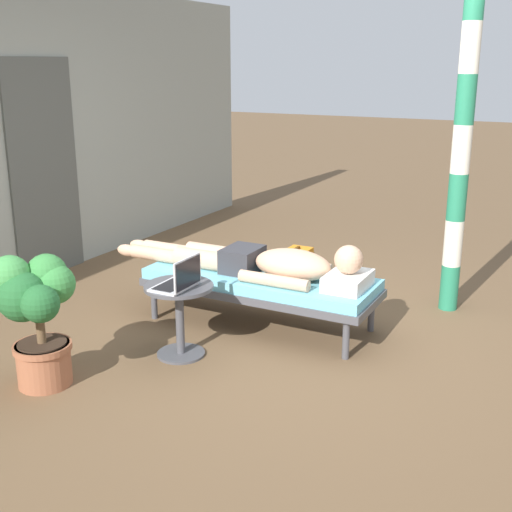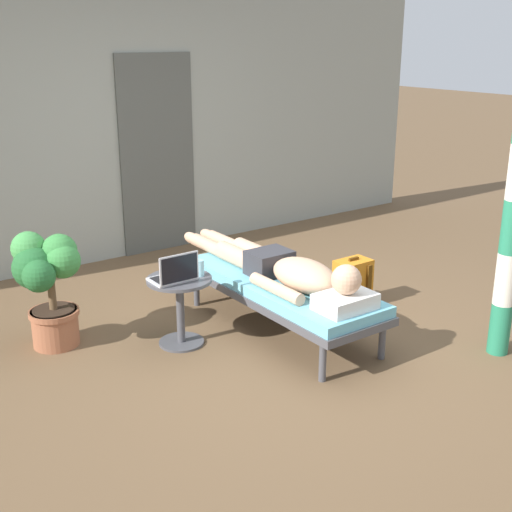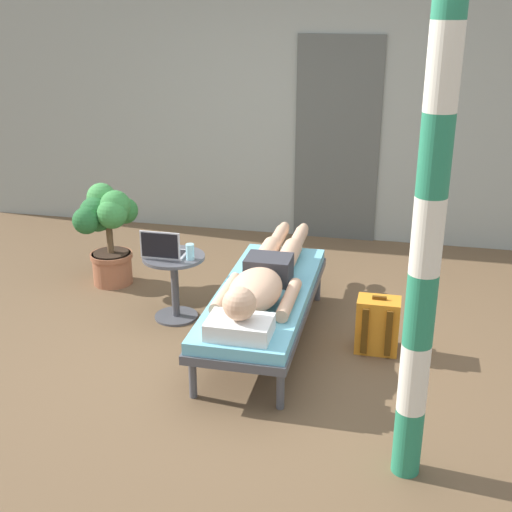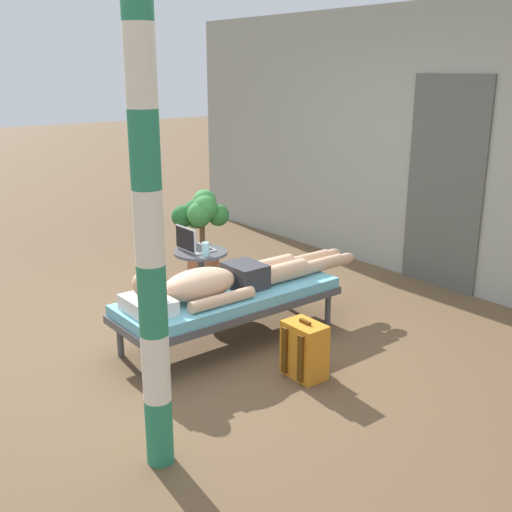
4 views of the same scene
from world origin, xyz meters
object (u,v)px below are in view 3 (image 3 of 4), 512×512
Objects in this scene: backpack at (378,325)px; lounge_chair at (264,299)px; side_table at (174,276)px; laptop at (163,250)px; porch_post at (427,236)px; potted_plant at (107,226)px; person_reclining at (263,279)px; drink_glass at (190,252)px.

lounge_chair is at bearing -175.92° from backpack.
side_table is at bearing 173.42° from backpack.
lounge_chair is 0.80m from side_table.
lounge_chair is 0.87m from laptop.
laptop reaches higher than side_table.
lounge_chair is 4.32× the size of backpack.
side_table is 0.20× the size of porch_post.
backpack is 2.49m from potted_plant.
porch_post is (1.81, -1.48, 0.98)m from side_table.
backpack is (0.81, 0.06, -0.15)m from lounge_chair.
side_table is (-0.76, 0.27, -0.16)m from person_reclining.
lounge_chair is 0.83m from backpack.
drink_glass is 0.29× the size of backpack.
drink_glass is at bearing 162.47° from lounge_chair.
drink_glass reaches higher than backpack.
drink_glass is (0.21, 0.00, 0.00)m from laptop.
potted_plant reaches higher than backpack.
lounge_chair is at bearing -17.53° from drink_glass.
porch_post is at bearing -79.85° from backpack.
lounge_chair is 2.09× the size of potted_plant.
potted_plant is (-2.36, 0.71, 0.33)m from backpack.
porch_post is (2.59, -2.01, 0.80)m from potted_plant.
lounge_chair is 0.17m from person_reclining.
person_reclining reaches higher than side_table.
porch_post reaches higher than side_table.
side_table is 0.24m from laptop.
drink_glass is 0.05× the size of porch_post.
drink_glass is (-0.61, 0.23, 0.07)m from person_reclining.
person_reclining is at bearing -90.00° from lounge_chair.
laptop reaches higher than person_reclining.
side_table is (-0.76, 0.24, 0.01)m from lounge_chair.
porch_post is at bearing -39.32° from side_table.
lounge_chair is at bearing -26.42° from potted_plant.
potted_plant is (-0.79, 0.53, 0.17)m from side_table.
drink_glass is (0.15, -0.05, 0.23)m from side_table.
laptop is 2.47m from porch_post.
person_reclining is 0.66m from drink_glass.
lounge_chair is 1.74m from potted_plant.
potted_plant is at bearing 141.38° from laptop.
porch_post is (1.04, -1.20, 0.82)m from person_reclining.
drink_glass reaches higher than lounge_chair.
person_reclining is 17.82× the size of drink_glass.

